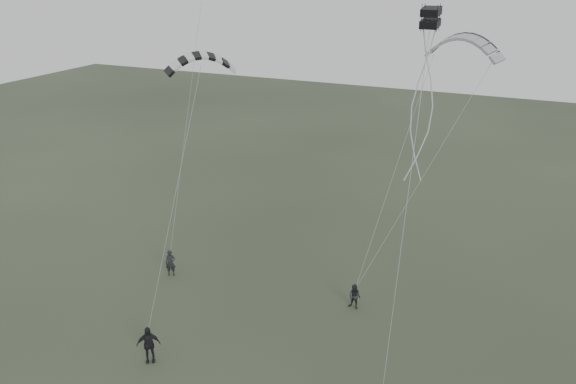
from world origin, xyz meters
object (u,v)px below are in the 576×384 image
at_px(kite_striped, 200,55).
at_px(kite_box, 431,18).
at_px(flyer_right, 355,297).
at_px(flyer_center, 148,344).
at_px(flyer_left, 171,263).
at_px(kite_pale_large, 465,37).

height_order(kite_striped, kite_box, kite_box).
bearing_deg(flyer_right, flyer_center, -124.16).
bearing_deg(kite_striped, flyer_left, 111.89).
bearing_deg(flyer_right, kite_pale_large, 70.06).
distance_m(flyer_left, flyer_right, 11.84).
xyz_separation_m(flyer_center, kite_pale_large, (11.60, 15.25, 13.65)).
xyz_separation_m(flyer_left, flyer_right, (11.79, 1.07, -0.11)).
relative_size(flyer_center, kite_box, 2.70).
bearing_deg(kite_box, flyer_left, 173.04).
height_order(flyer_right, flyer_center, flyer_center).
height_order(flyer_left, kite_pale_large, kite_pale_large).
relative_size(flyer_right, kite_striped, 0.45).
distance_m(kite_striped, kite_box, 11.05).
height_order(flyer_center, kite_pale_large, kite_pale_large).
distance_m(kite_pale_large, kite_box, 10.88).
distance_m(flyer_left, kite_pale_large, 22.12).
height_order(flyer_right, kite_pale_large, kite_pale_large).
xyz_separation_m(flyer_right, kite_pale_large, (3.67, 6.70, 13.88)).
distance_m(flyer_center, kite_pale_large, 23.53).
relative_size(flyer_left, kite_pale_large, 0.39).
bearing_deg(kite_striped, kite_box, -45.03).
bearing_deg(kite_box, kite_pale_large, 93.28).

